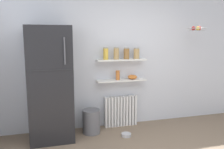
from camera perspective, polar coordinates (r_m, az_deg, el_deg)
The scene contains 14 objects.
back_wall at distance 4.42m, azimuth 1.53°, elevation 4.23°, with size 7.04×0.10×2.60m, color silver.
refrigerator at distance 3.92m, azimuth -14.75°, elevation -2.25°, with size 0.69×0.67×1.85m.
radiator at distance 4.51m, azimuth 2.10°, elevation -8.87°, with size 0.62×0.12×0.57m.
wall_shelf_lower at distance 4.33m, azimuth 2.26°, elevation -1.41°, with size 0.92×0.22×0.03m, color white.
wall_shelf_upper at distance 4.28m, azimuth 2.30°, elevation 3.58°, with size 0.92×0.22×0.03m, color white.
storage_jar_0 at distance 4.19m, azimuth -1.52°, elevation 5.12°, with size 0.09×0.09×0.22m.
storage_jar_1 at distance 4.24m, azimuth 1.05°, elevation 5.17°, with size 0.10×0.10×0.22m.
storage_jar_2 at distance 4.30m, azimuth 3.55°, elevation 5.16°, with size 0.10×0.10×0.21m.
storage_jar_3 at distance 4.37m, azimuth 5.97°, elevation 5.14°, with size 0.11×0.11×0.20m.
vase at distance 4.29m, azimuth 1.40°, elevation -0.15°, with size 0.07×0.07×0.17m, color #CC7033.
shelf_bowl at distance 4.39m, azimuth 5.00°, elevation -0.59°, with size 0.18×0.18×0.08m, color orange.
trash_bin at distance 4.21m, azimuth -5.06°, elevation -11.31°, with size 0.30×0.30×0.42m, color slate.
pet_food_bowl at distance 4.14m, azimuth 3.48°, elevation -14.43°, with size 0.17×0.17×0.05m, color #B7B7BC.
hanging_fruit_basket at distance 4.64m, azimuth 19.96°, elevation 10.40°, with size 0.34×0.34×0.09m.
Camera 1 is at (-1.30, -2.16, 1.68)m, focal length 37.56 mm.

